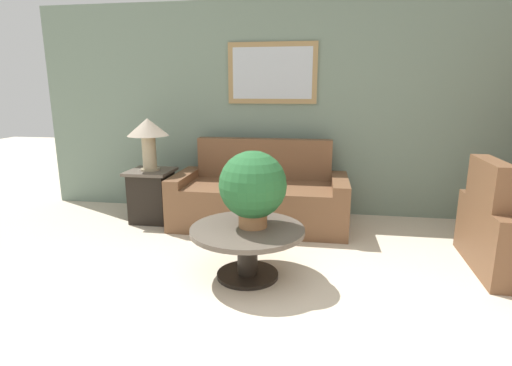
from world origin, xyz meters
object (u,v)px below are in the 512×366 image
Objects in this scene: coffee_table at (247,241)px; table_lamp at (148,132)px; side_table at (152,195)px; potted_plant_on_table at (253,186)px; couch_main at (260,198)px.

table_lamp is (-1.40, 1.29, 0.75)m from coffee_table.
potted_plant_on_table is (1.44, -1.25, 0.47)m from side_table.
coffee_table is 1.49× the size of potted_plant_on_table.
couch_main is 2.09× the size of coffee_table.
couch_main is 3.27× the size of table_lamp.
potted_plant_on_table reaches higher than couch_main.
side_table is at bearing 139.17° from potted_plant_on_table.
side_table is 1.96m from potted_plant_on_table.
table_lamp is at bearing 139.17° from potted_plant_on_table.
couch_main is at bearing 3.11° from table_lamp.
side_table is 0.98× the size of potted_plant_on_table.
table_lamp is (-1.30, -0.07, 0.76)m from couch_main.
potted_plant_on_table is (0.14, -1.32, 0.47)m from couch_main.
coffee_table is 1.53× the size of side_table.
table_lamp reaches higher than couch_main.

